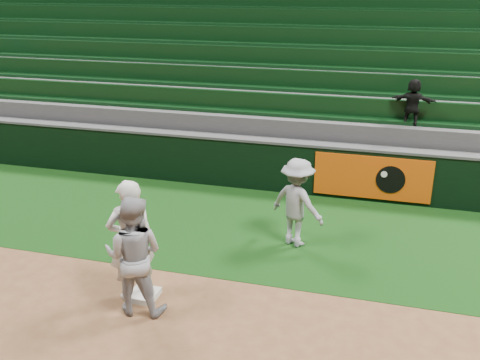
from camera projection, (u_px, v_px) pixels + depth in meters
name	position (u px, v px, depth m)	size (l,w,h in m)	color
ground	(163.00, 302.00, 8.48)	(70.00, 70.00, 0.00)	brown
foul_grass	(219.00, 223.00, 11.19)	(36.00, 4.20, 0.01)	black
first_base	(144.00, 295.00, 8.59)	(0.44, 0.44, 0.10)	silver
first_baseman	(131.00, 240.00, 8.30)	(0.73, 0.48, 2.01)	silver
baserunner	(134.00, 255.00, 7.97)	(0.92, 0.72, 1.89)	#96979F
base_coach	(297.00, 203.00, 10.02)	(1.11, 0.64, 1.72)	gray
field_wall	(247.00, 162.00, 12.94)	(36.00, 0.45, 1.25)	black
stadium_seating	(278.00, 89.00, 15.97)	(36.00, 5.95, 4.85)	#38373A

